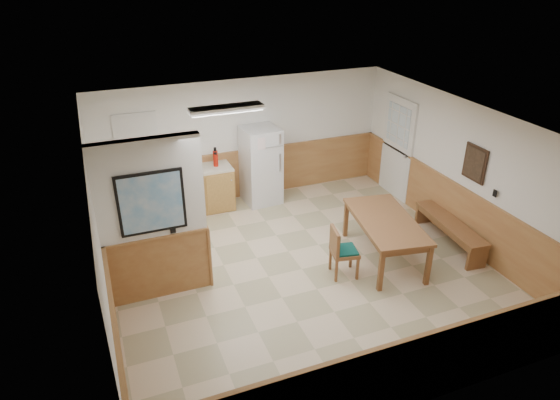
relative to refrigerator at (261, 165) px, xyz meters
name	(u,v)px	position (x,y,z in m)	size (l,w,h in m)	color
ground	(302,269)	(-0.23, -2.63, -0.79)	(6.00, 6.00, 0.00)	beige
ceiling	(305,123)	(-0.23, -2.63, 1.71)	(6.00, 6.00, 0.02)	silver
back_wall	(244,140)	(-0.23, 0.37, 0.46)	(6.00, 0.02, 2.50)	white
right_wall	(461,173)	(2.77, -2.63, 0.46)	(0.02, 6.00, 2.50)	white
left_wall	(99,239)	(-3.23, -2.63, 0.46)	(0.02, 6.00, 2.50)	white
wainscot_back	(245,174)	(-0.23, 0.35, -0.29)	(6.00, 0.04, 1.00)	#AC7D44
wainscot_right	(454,211)	(2.75, -2.63, -0.29)	(0.04, 6.00, 1.00)	#AC7D44
wainscot_left	(109,284)	(-3.21, -2.63, -0.29)	(0.04, 6.00, 1.00)	#AC7D44
partition_wall	(153,223)	(-2.48, -2.43, 0.44)	(1.50, 0.20, 2.50)	white
kitchen_counter	(192,190)	(-1.44, 0.05, -0.33)	(2.20, 0.61, 1.00)	#B4853F
exterior_door	(397,148)	(2.74, -0.73, 0.26)	(0.07, 1.02, 2.15)	white
kitchen_window	(137,139)	(-2.33, 0.35, 0.76)	(0.80, 0.04, 1.00)	white
wall_painting	(475,163)	(2.74, -2.93, 0.76)	(0.04, 0.50, 0.60)	black
fluorescent_fixture	(226,109)	(-1.03, -1.33, 1.65)	(1.20, 0.30, 0.09)	white
refrigerator	(261,165)	(0.00, 0.00, 0.00)	(0.74, 0.74, 1.59)	silver
dining_table	(386,224)	(1.18, -2.83, -0.13)	(1.19, 1.92, 0.75)	brown
dining_bench	(450,227)	(2.52, -2.85, -0.45)	(0.54, 1.76, 0.45)	brown
dining_chair	(340,249)	(0.26, -2.99, -0.30)	(0.62, 0.48, 0.85)	brown
fire_extinguisher	(216,158)	(-0.92, 0.06, 0.28)	(0.11, 0.11, 0.39)	#AA1509
soap_bottle	(142,173)	(-2.33, 0.03, 0.20)	(0.06, 0.06, 0.19)	green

